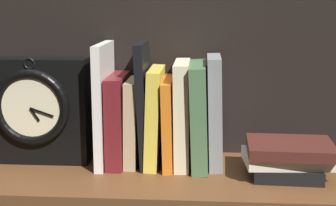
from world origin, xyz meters
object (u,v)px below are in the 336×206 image
Objects in this scene: book_white_catcher at (104,104)px; book_yellow_seinlanguage at (157,117)px; framed_clock at (36,110)px; book_stack_side at (288,158)px; book_maroon_dawkins at (118,119)px; book_black_skeptic at (145,104)px; book_orange_pandolfini at (169,122)px; book_tan_shortstories at (133,122)px; book_gray_chess at (215,111)px; book_green_romantic at (199,115)px; book_cream_twain at (182,114)px.

book_white_catcher is 1.25× the size of book_yellow_seinlanguage.
framed_clock reaches higher than book_stack_side.
book_yellow_seinlanguage reaches higher than book_maroon_dawkins.
book_white_catcher reaches higher than framed_clock.
book_black_skeptic is 6.40cm from book_orange_pandolfini.
book_tan_shortstories is 7.60cm from book_orange_pandolfini.
book_yellow_seinlanguage is at bearing 0.00° from book_maroon_dawkins.
book_orange_pandolfini is (2.64, 0.00, -1.09)cm from book_yellow_seinlanguage.
book_orange_pandolfini is at bearing 0.00° from book_white_catcher.
book_gray_chess is at bearing 0.00° from book_black_skeptic.
book_black_skeptic is at bearing 2.07° from framed_clock.
book_white_catcher reaches higher than book_maroon_dawkins.
book_orange_pandolfini is 6.49cm from book_green_romantic.
book_tan_shortstories is 0.84× the size of book_green_romantic.
book_tan_shortstories is (6.12, 0.00, -3.76)cm from book_white_catcher.
book_green_romantic is (20.00, 0.00, -2.04)cm from book_white_catcher.
book_maroon_dawkins is 0.86× the size of book_cream_twain.
book_yellow_seinlanguage is (8.20, 0.00, 0.76)cm from book_maroon_dawkins.
book_stack_side is (37.84, -5.98, -9.19)cm from book_white_catcher.
book_stack_side is at bearing -8.97° from book_white_catcher.
book_orange_pandolfini is 3.36cm from book_cream_twain.
book_gray_chess is (23.31, 0.00, -1.25)cm from book_white_catcher.
book_white_catcher is at bearing 3.27° from framed_clock.
book_gray_chess is at bearing 0.00° from book_yellow_seinlanguage.
book_black_skeptic is (5.68, 0.00, 3.44)cm from book_maroon_dawkins.
book_tan_shortstories is (3.24, 0.00, -0.42)cm from book_maroon_dawkins.
framed_clock is at bearing -177.69° from book_tan_shortstories.
framed_clock is at bearing -177.93° from book_black_skeptic.
book_white_catcher is 16.65cm from book_cream_twain.
book_black_skeptic is 11.65cm from book_green_romantic.
book_stack_side is at bearing -9.70° from book_maroon_dawkins.
book_yellow_seinlanguage is at bearing 180.00° from book_cream_twain.
framed_clock reaches higher than book_tan_shortstories.
book_black_skeptic reaches higher than book_gray_chess.
book_maroon_dawkins is 6.64cm from book_black_skeptic.
book_cream_twain is (10.43, 0.00, 1.90)cm from book_tan_shortstories.
book_gray_chess reaches higher than book_yellow_seinlanguage.
book_yellow_seinlanguage is at bearing 1.86° from framed_clock.
book_black_skeptic reaches higher than book_white_catcher.
book_yellow_seinlanguage is 5.51cm from book_cream_twain.
book_white_catcher is 1.17× the size of book_cream_twain.
book_tan_shortstories is 32.73cm from book_stack_side.
book_black_skeptic is at bearing 168.47° from book_stack_side.
book_stack_side is at bearing -12.59° from book_yellow_seinlanguage.
book_stack_side is (24.12, -5.98, -5.51)cm from book_orange_pandolfini.
book_yellow_seinlanguage is 28.20cm from book_stack_side.
book_white_catcher is 1.44× the size of book_stack_side.
book_white_catcher reaches higher than book_gray_chess.
framed_clock is (-37.93, -0.84, -0.10)cm from book_gray_chess.
book_tan_shortstories is 0.79× the size of framed_clock.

